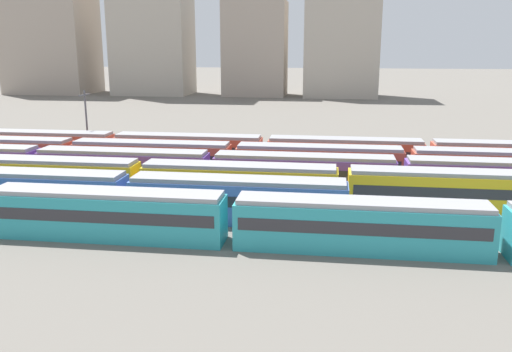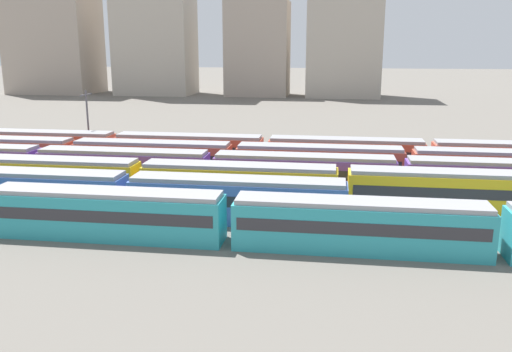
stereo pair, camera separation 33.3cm
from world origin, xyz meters
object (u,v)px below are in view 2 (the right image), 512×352
at_px(catenary_pole_1, 88,119).
at_px(train_track_1, 26,191).
at_px(train_track_4, 408,165).
at_px(train_track_5, 266,152).
at_px(train_track_3, 212,170).
at_px(train_track_0, 359,225).
at_px(train_track_2, 141,180).

bearing_deg(catenary_pole_1, train_track_1, -77.57).
distance_m(train_track_4, train_track_5, 16.83).
height_order(train_track_1, train_track_3, same).
relative_size(train_track_4, train_track_5, 1.51).
xyz_separation_m(train_track_0, train_track_2, (-19.98, 10.40, 0.00)).
bearing_deg(train_track_3, train_track_4, 14.40).
relative_size(train_track_2, train_track_5, 1.00).
xyz_separation_m(train_track_1, catenary_pole_1, (-5.28, 23.96, 2.97)).
distance_m(train_track_0, train_track_1, 29.12).
bearing_deg(train_track_0, catenary_pole_1, 139.33).
height_order(train_track_1, train_track_5, same).
bearing_deg(train_track_2, train_track_1, -149.06).
bearing_deg(train_track_2, train_track_4, 21.87).
relative_size(train_track_2, train_track_3, 1.00).
distance_m(train_track_1, train_track_5, 27.89).
bearing_deg(train_track_0, train_track_4, 74.09).
height_order(train_track_0, catenary_pole_1, catenary_pole_1).
distance_m(train_track_3, catenary_pole_1, 24.02).
bearing_deg(catenary_pole_1, train_track_4, -11.84).
distance_m(train_track_0, train_track_3, 21.18).
xyz_separation_m(train_track_0, catenary_pole_1, (-33.93, 29.16, 2.97)).
height_order(train_track_3, train_track_4, same).
xyz_separation_m(train_track_3, catenary_pole_1, (-19.61, 13.56, 2.97)).
relative_size(train_track_1, train_track_5, 0.75).
distance_m(train_track_4, catenary_pole_1, 40.83).
xyz_separation_m(train_track_0, train_track_1, (-28.65, 5.20, -0.00)).
xyz_separation_m(train_track_0, train_track_3, (-14.32, 15.60, 0.00)).
bearing_deg(train_track_5, train_track_4, -18.00).
bearing_deg(train_track_4, train_track_1, -155.72).
xyz_separation_m(train_track_2, catenary_pole_1, (-13.96, 18.76, 2.97)).
distance_m(train_track_5, catenary_pole_1, 24.25).
relative_size(train_track_0, train_track_3, 1.25).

